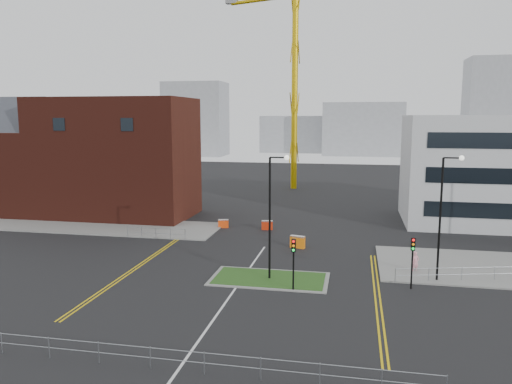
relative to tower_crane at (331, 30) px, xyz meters
The scene contains 25 objects.
ground 58.71m from the tower_crane, 93.93° to the right, with size 200.00×200.00×0.00m, color black.
pavement_left 46.26m from the tower_crane, 127.29° to the right, with size 28.00×8.00×0.12m, color slate.
island_kerb 51.47m from the tower_crane, 92.09° to the right, with size 8.60×4.60×0.08m, color slate.
grass_island 51.46m from the tower_crane, 92.09° to the right, with size 8.00×4.00×0.12m, color #1A4316.
brick_building 40.76m from the tower_crane, 136.74° to the right, with size 24.20×10.07×14.24m.
tower_crane is the anchor object (origin of this frame).
streetlamp_island 49.10m from the tower_crane, 91.82° to the right, with size 1.46×0.36×9.18m.
streetlamp_right_near 48.42m from the tower_crane, 76.20° to the right, with size 1.46×0.36×9.18m.
traffic_light_island 52.09m from the tower_crane, 89.57° to the right, with size 0.28×0.33×3.65m.
traffic_light_right 50.98m from the tower_crane, 79.50° to the right, with size 0.28×0.33×3.65m.
railing_front 63.88m from the tower_crane, 93.53° to the right, with size 24.05×0.05×1.10m.
railing_left 45.01m from the tower_crane, 112.68° to the right, with size 6.05×0.05×1.10m.
centre_line 56.91m from the tower_crane, 94.09° to the right, with size 0.15×30.00×0.01m, color silver.
yellow_left_a 51.31m from the tower_crane, 106.37° to the right, with size 0.12×24.00×0.01m, color gold.
yellow_left_b 51.23m from the tower_crane, 106.00° to the right, with size 0.12×24.00×0.01m, color gold.
yellow_right_a 53.54m from the tower_crane, 82.91° to the right, with size 0.12×20.00×0.01m, color gold.
yellow_right_b 53.58m from the tower_crane, 82.55° to the right, with size 0.12×20.00×0.01m, color gold.
skyline_a 81.12m from the tower_crane, 123.10° to the left, with size 18.00×12.00×22.00m, color gray.
skyline_b 79.03m from the tower_crane, 85.28° to the left, with size 24.00×12.00×16.00m, color gray.
skyline_c 83.70m from the tower_crane, 60.11° to the left, with size 14.00×12.00×28.00m, color gray.
skyline_d 89.73m from the tower_crane, 97.63° to the left, with size 30.00×12.00×12.00m, color gray.
pedestrian 48.58m from the tower_crane, 77.62° to the right, with size 0.60×0.40×1.65m, color pink.
barrier_left 39.09m from the tower_crane, 107.98° to the right, with size 1.13×0.53×0.91m.
barrier_mid 43.23m from the tower_crane, 91.04° to the right, with size 1.40×0.77×1.12m.
barrier_right 38.19m from the tower_crane, 99.09° to the right, with size 1.22×0.58×0.99m.
Camera 1 is at (7.92, -26.77, 11.88)m, focal length 35.00 mm.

